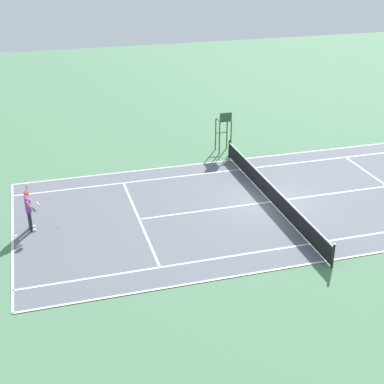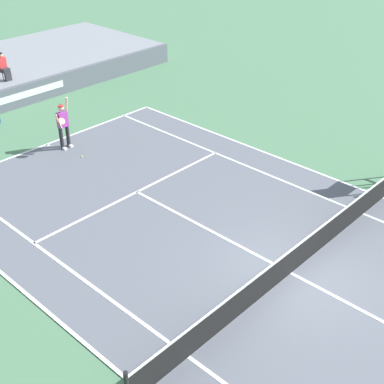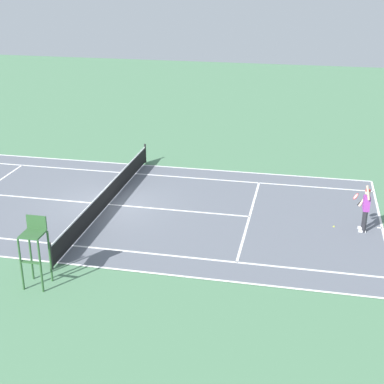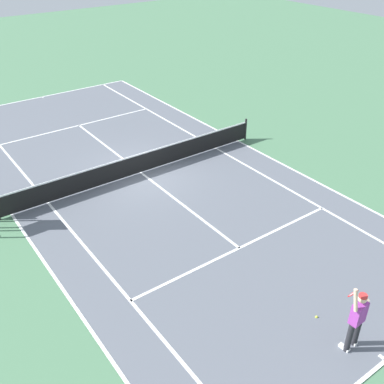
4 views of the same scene
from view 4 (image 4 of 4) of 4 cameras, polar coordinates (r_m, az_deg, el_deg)
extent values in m
plane|color=#4C7A56|center=(19.55, -6.43, 2.37)|extent=(80.00, 80.00, 0.00)
cube|color=slate|center=(19.55, -6.43, 2.40)|extent=(10.98, 23.78, 0.02)
cube|color=white|center=(29.69, -18.36, 11.30)|extent=(10.98, 0.10, 0.01)
cube|color=white|center=(22.41, 5.81, 6.40)|extent=(0.10, 23.78, 0.01)
cube|color=white|center=(17.94, -21.73, -2.69)|extent=(0.10, 23.78, 0.01)
cube|color=white|center=(21.60, 3.04, 5.53)|extent=(0.10, 23.78, 0.01)
cube|color=white|center=(18.20, -17.65, -1.33)|extent=(0.10, 23.78, 0.01)
cube|color=white|center=(15.17, 5.99, -7.03)|extent=(8.22, 0.10, 0.01)
cube|color=white|center=(24.81, -14.01, 8.14)|extent=(8.22, 0.10, 0.01)
cube|color=white|center=(19.54, -6.44, 2.43)|extent=(0.10, 12.80, 0.01)
cube|color=white|center=(12.87, 22.85, -18.65)|extent=(0.10, 0.20, 0.01)
cube|color=white|center=(29.60, -18.29, 11.25)|extent=(0.10, 0.20, 0.01)
cylinder|color=black|center=(22.49, 6.75, 7.86)|extent=(0.10, 0.10, 1.07)
cube|color=black|center=(19.33, -6.51, 3.62)|extent=(11.78, 0.02, 0.84)
cube|color=white|center=(19.14, -6.59, 4.73)|extent=(11.78, 0.03, 0.06)
cylinder|color=#232328|center=(12.41, 19.16, -16.97)|extent=(0.15, 0.15, 0.92)
cylinder|color=#232328|center=(12.61, 20.01, -16.19)|extent=(0.15, 0.15, 0.92)
cube|color=white|center=(12.72, 18.60, -18.08)|extent=(0.13, 0.29, 0.10)
cube|color=white|center=(12.92, 19.44, -17.30)|extent=(0.13, 0.29, 0.10)
cube|color=purple|center=(11.98, 20.24, -14.10)|extent=(0.41, 0.26, 0.60)
sphere|color=beige|center=(11.67, 20.66, -12.46)|extent=(0.22, 0.22, 0.22)
cylinder|color=red|center=(11.61, 20.74, -12.14)|extent=(0.21, 0.21, 0.06)
cylinder|color=beige|center=(11.44, 19.90, -12.69)|extent=(0.10, 0.22, 0.61)
cylinder|color=beige|center=(12.17, 20.54, -13.19)|extent=(0.11, 0.33, 0.56)
cylinder|color=black|center=(12.32, 20.06, -13.26)|extent=(0.05, 0.19, 0.25)
torus|color=red|center=(12.22, 19.60, -11.95)|extent=(0.31, 0.21, 0.26)
cylinder|color=silver|center=(12.22, 19.60, -11.95)|extent=(0.28, 0.17, 0.22)
sphere|color=#D1E533|center=(13.28, 15.41, -14.92)|extent=(0.07, 0.07, 0.07)
camera|label=1|loc=(30.93, 51.85, 25.92)|focal=52.89mm
camera|label=2|loc=(28.10, 6.44, 31.59)|focal=50.62mm
camera|label=3|loc=(15.51, -101.16, -3.11)|focal=53.11mm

